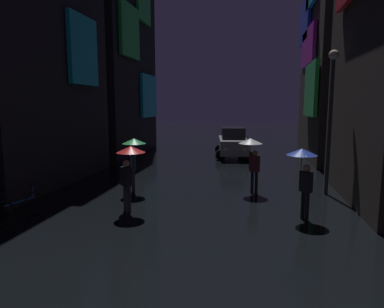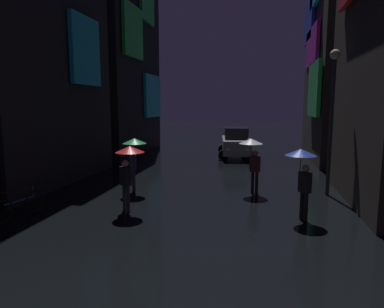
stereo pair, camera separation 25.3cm
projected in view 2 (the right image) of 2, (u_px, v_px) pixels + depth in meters
The scene contains 10 objects.
building_left_mid at pixel (22, 20), 14.34m from camera, with size 4.25×7.98×13.81m.
building_left_far at pixel (113, 28), 22.97m from camera, with size 4.25×8.23×16.89m.
building_right_far at pixel (349, 44), 20.24m from camera, with size 4.25×8.14×13.84m.
pedestrian_midstreet_centre_green at pixel (134, 150), 13.13m from camera, with size 0.90×0.90×2.12m.
pedestrian_near_crossing_clear at pixel (252, 150), 12.98m from camera, with size 0.90×0.90×2.12m.
pedestrian_midstreet_left_blue at pixel (302, 164), 9.99m from camera, with size 0.90×0.90×2.12m.
pedestrian_far_right_red at pixel (128, 160), 10.71m from camera, with size 0.90×0.90×2.12m.
bicycle_parked_at_storefront at pixel (19, 206), 10.28m from camera, with size 0.42×1.80×0.96m.
car_distant at pixel (236, 143), 22.04m from camera, with size 2.60×4.31×1.92m.
streetlamp_right_far at pixel (332, 105), 12.48m from camera, with size 0.36×0.36×5.35m.
Camera 2 is at (2.45, -0.33, 3.42)m, focal length 32.00 mm.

